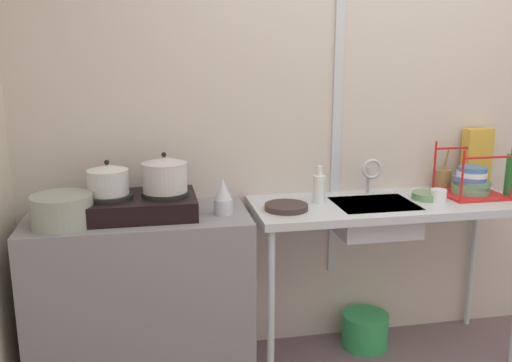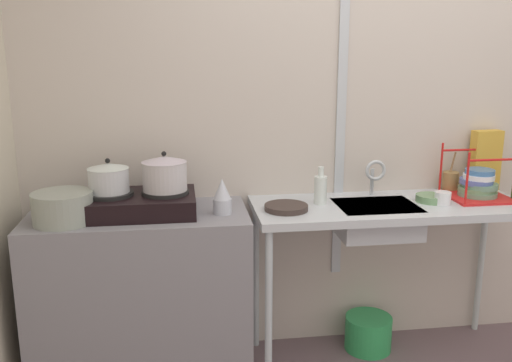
{
  "view_description": "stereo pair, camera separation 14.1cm",
  "coord_description": "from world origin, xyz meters",
  "px_view_note": "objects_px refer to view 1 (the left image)",
  "views": [
    {
      "loc": [
        -1.21,
        -1.47,
        1.66
      ],
      "look_at": [
        -0.7,
        1.15,
        1.02
      ],
      "focal_mm": 38.96,
      "sensor_mm": 36.0,
      "label": 1
    },
    {
      "loc": [
        -1.07,
        -1.49,
        1.66
      ],
      "look_at": [
        -0.7,
        1.15,
        1.02
      ],
      "focal_mm": 38.96,
      "sensor_mm": 36.0,
      "label": 2
    }
  ],
  "objects_px": {
    "pot_on_left_burner": "(108,179)",
    "frying_pan": "(286,207)",
    "cup_by_rack": "(438,196)",
    "percolator": "(223,197)",
    "pot_beside_stove": "(62,210)",
    "bottle_by_rack": "(512,175)",
    "dish_rack": "(471,183)",
    "bucket_on_floor": "(365,330)",
    "stove": "(138,205)",
    "sink_basin": "(374,218)",
    "bottle_by_sink": "(319,188)",
    "small_bowl_on_drainboard": "(426,196)",
    "pot_on_right_burner": "(165,174)",
    "faucet": "(371,171)",
    "cereal_box": "(477,158)",
    "utensil_jar": "(443,179)"
  },
  "relations": [
    {
      "from": "pot_on_left_burner",
      "to": "faucet",
      "type": "bearing_deg",
      "value": 5.73
    },
    {
      "from": "dish_rack",
      "to": "small_bowl_on_drainboard",
      "type": "distance_m",
      "value": 0.29
    },
    {
      "from": "pot_on_right_burner",
      "to": "bucket_on_floor",
      "type": "height_order",
      "value": "pot_on_right_burner"
    },
    {
      "from": "pot_beside_stove",
      "to": "bottle_by_rack",
      "type": "distance_m",
      "value": 2.3
    },
    {
      "from": "pot_on_left_burner",
      "to": "pot_beside_stove",
      "type": "height_order",
      "value": "pot_on_left_burner"
    },
    {
      "from": "pot_beside_stove",
      "to": "bottle_by_rack",
      "type": "xyz_separation_m",
      "value": [
        2.3,
        0.06,
        0.05
      ]
    },
    {
      "from": "pot_beside_stove",
      "to": "small_bowl_on_drainboard",
      "type": "distance_m",
      "value": 1.84
    },
    {
      "from": "pot_beside_stove",
      "to": "dish_rack",
      "type": "distance_m",
      "value": 2.12
    },
    {
      "from": "percolator",
      "to": "bucket_on_floor",
      "type": "distance_m",
      "value": 1.21
    },
    {
      "from": "pot_on_right_burner",
      "to": "faucet",
      "type": "xyz_separation_m",
      "value": [
        1.11,
        0.14,
        -0.06
      ]
    },
    {
      "from": "stove",
      "to": "percolator",
      "type": "bearing_deg",
      "value": -8.39
    },
    {
      "from": "stove",
      "to": "dish_rack",
      "type": "xyz_separation_m",
      "value": [
        1.78,
        0.04,
        0.01
      ]
    },
    {
      "from": "pot_beside_stove",
      "to": "percolator",
      "type": "height_order",
      "value": "percolator"
    },
    {
      "from": "percolator",
      "to": "frying_pan",
      "type": "bearing_deg",
      "value": 2.74
    },
    {
      "from": "dish_rack",
      "to": "utensil_jar",
      "type": "distance_m",
      "value": 0.17
    },
    {
      "from": "sink_basin",
      "to": "small_bowl_on_drainboard",
      "type": "bearing_deg",
      "value": 4.76
    },
    {
      "from": "cup_by_rack",
      "to": "percolator",
      "type": "bearing_deg",
      "value": -179.66
    },
    {
      "from": "percolator",
      "to": "small_bowl_on_drainboard",
      "type": "distance_m",
      "value": 1.1
    },
    {
      "from": "pot_on_left_burner",
      "to": "frying_pan",
      "type": "bearing_deg",
      "value": -2.97
    },
    {
      "from": "cup_by_rack",
      "to": "small_bowl_on_drainboard",
      "type": "xyz_separation_m",
      "value": [
        -0.04,
        0.06,
        -0.02
      ]
    },
    {
      "from": "sink_basin",
      "to": "utensil_jar",
      "type": "height_order",
      "value": "utensil_jar"
    },
    {
      "from": "cup_by_rack",
      "to": "utensil_jar",
      "type": "distance_m",
      "value": 0.3
    },
    {
      "from": "sink_basin",
      "to": "bottle_by_rack",
      "type": "height_order",
      "value": "bottle_by_rack"
    },
    {
      "from": "percolator",
      "to": "sink_basin",
      "type": "bearing_deg",
      "value": 2.85
    },
    {
      "from": "pot_beside_stove",
      "to": "bottle_by_rack",
      "type": "bearing_deg",
      "value": 1.6
    },
    {
      "from": "bottle_by_sink",
      "to": "pot_beside_stove",
      "type": "bearing_deg",
      "value": -173.33
    },
    {
      "from": "cup_by_rack",
      "to": "bottle_by_sink",
      "type": "xyz_separation_m",
      "value": [
        -0.62,
        0.1,
        0.05
      ]
    },
    {
      "from": "stove",
      "to": "bucket_on_floor",
      "type": "distance_m",
      "value": 1.49
    },
    {
      "from": "stove",
      "to": "sink_basin",
      "type": "height_order",
      "value": "stove"
    },
    {
      "from": "pot_on_left_burner",
      "to": "frying_pan",
      "type": "distance_m",
      "value": 0.87
    },
    {
      "from": "pot_on_right_burner",
      "to": "utensil_jar",
      "type": "height_order",
      "value": "pot_on_right_burner"
    },
    {
      "from": "pot_on_left_burner",
      "to": "percolator",
      "type": "distance_m",
      "value": 0.55
    },
    {
      "from": "stove",
      "to": "cereal_box",
      "type": "bearing_deg",
      "value": 6.16
    },
    {
      "from": "pot_beside_stove",
      "to": "bottle_by_sink",
      "type": "bearing_deg",
      "value": 6.67
    },
    {
      "from": "cup_by_rack",
      "to": "utensil_jar",
      "type": "height_order",
      "value": "utensil_jar"
    },
    {
      "from": "dish_rack",
      "to": "bucket_on_floor",
      "type": "bearing_deg",
      "value": 174.97
    },
    {
      "from": "sink_basin",
      "to": "utensil_jar",
      "type": "bearing_deg",
      "value": 23.28
    },
    {
      "from": "utensil_jar",
      "to": "bottle_by_sink",
      "type": "bearing_deg",
      "value": -169.03
    },
    {
      "from": "small_bowl_on_drainboard",
      "to": "percolator",
      "type": "bearing_deg",
      "value": -176.63
    },
    {
      "from": "pot_beside_stove",
      "to": "bucket_on_floor",
      "type": "relative_size",
      "value": 1.05
    },
    {
      "from": "frying_pan",
      "to": "dish_rack",
      "type": "relative_size",
      "value": 0.69
    },
    {
      "from": "pot_beside_stove",
      "to": "frying_pan",
      "type": "bearing_deg",
      "value": 3.09
    },
    {
      "from": "stove",
      "to": "percolator",
      "type": "relative_size",
      "value": 3.17
    },
    {
      "from": "percolator",
      "to": "small_bowl_on_drainboard",
      "type": "xyz_separation_m",
      "value": [
        1.1,
        0.06,
        -0.07
      ]
    },
    {
      "from": "stove",
      "to": "dish_rack",
      "type": "bearing_deg",
      "value": 1.35
    },
    {
      "from": "stove",
      "to": "pot_beside_stove",
      "type": "distance_m",
      "value": 0.35
    },
    {
      "from": "pot_on_left_burner",
      "to": "faucet",
      "type": "relative_size",
      "value": 0.95
    },
    {
      "from": "pot_on_left_burner",
      "to": "frying_pan",
      "type": "height_order",
      "value": "pot_on_left_burner"
    },
    {
      "from": "sink_basin",
      "to": "faucet",
      "type": "xyz_separation_m",
      "value": [
        0.04,
        0.16,
        0.21
      ]
    },
    {
      "from": "small_bowl_on_drainboard",
      "to": "cereal_box",
      "type": "relative_size",
      "value": 0.45
    }
  ]
}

